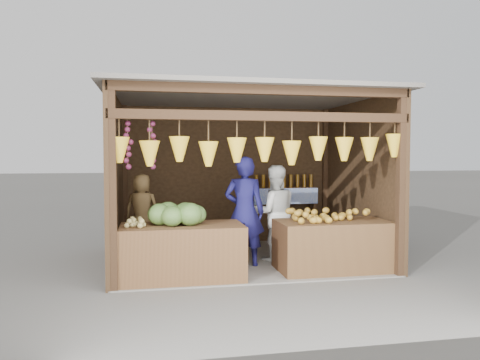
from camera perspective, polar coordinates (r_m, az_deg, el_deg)
The scene contains 12 objects.
ground at distance 7.70m, azimuth 0.45°, elevation -9.69°, with size 80.00×80.00×0.00m, color #514F49.
stall_structure at distance 7.46m, azimuth 0.27°, elevation 2.81°, with size 4.30×3.30×2.66m.
back_shelf at distance 9.04m, azimuth 5.40°, elevation -2.20°, with size 1.25×0.32×1.32m.
counter_left at distance 6.47m, azimuth -7.05°, elevation -8.74°, with size 1.65×0.85×0.75m, color #4B2E19.
counter_right at distance 7.03m, azimuth 11.23°, elevation -7.88°, with size 1.62×0.85×0.74m, color #452A17.
stool at distance 7.49m, azimuth -11.81°, elevation -8.86°, with size 0.34×0.34×0.32m, color black.
man_standing at distance 7.12m, azimuth 0.55°, elevation -3.87°, with size 0.61×0.40×1.68m, color #171551.
woman_standing at distance 7.53m, azimuth 4.20°, elevation -4.04°, with size 0.75×0.58×1.54m, color white.
vendor_seated at distance 7.38m, azimuth -11.86°, elevation -3.49°, with size 0.53×0.35×1.09m, color brown.
melon_pile at distance 6.39m, azimuth -7.59°, elevation -4.01°, with size 1.00×0.50×0.32m, color #1E4612, non-canonical shape.
tanfruit_pile at distance 6.32m, azimuth -12.62°, elevation -5.01°, with size 0.34×0.40×0.13m, color #9E8649, non-canonical shape.
mango_pile at distance 6.96m, azimuth 11.35°, elevation -3.99°, with size 1.40×0.64×0.22m, color orange, non-canonical shape.
Camera 1 is at (-1.47, -7.36, 1.69)m, focal length 35.00 mm.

